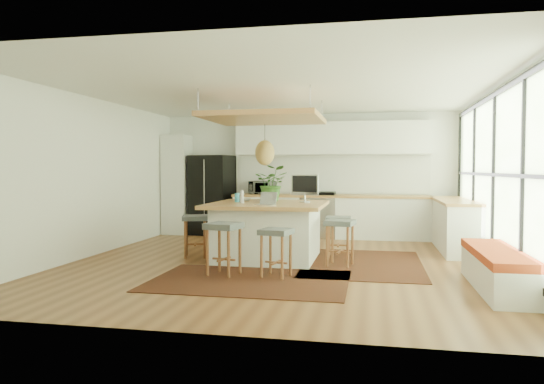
% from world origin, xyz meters
% --- Properties ---
extents(floor, '(7.00, 7.00, 0.00)m').
position_xyz_m(floor, '(0.00, 0.00, 0.00)').
color(floor, brown).
rests_on(floor, ground).
extents(ceiling, '(7.00, 7.00, 0.00)m').
position_xyz_m(ceiling, '(0.00, 0.00, 2.70)').
color(ceiling, white).
rests_on(ceiling, ground).
extents(wall_back, '(6.50, 0.00, 6.50)m').
position_xyz_m(wall_back, '(0.00, 3.50, 1.35)').
color(wall_back, white).
rests_on(wall_back, ground).
extents(wall_front, '(6.50, 0.00, 6.50)m').
position_xyz_m(wall_front, '(0.00, -3.50, 1.35)').
color(wall_front, white).
rests_on(wall_front, ground).
extents(wall_left, '(0.00, 7.00, 7.00)m').
position_xyz_m(wall_left, '(-3.25, 0.00, 1.35)').
color(wall_left, white).
rests_on(wall_left, ground).
extents(wall_right, '(0.00, 7.00, 7.00)m').
position_xyz_m(wall_right, '(3.25, 0.00, 1.35)').
color(wall_right, white).
rests_on(wall_right, ground).
extents(window_wall, '(0.10, 6.20, 2.60)m').
position_xyz_m(window_wall, '(3.22, 0.00, 1.40)').
color(window_wall, black).
rests_on(window_wall, wall_right).
extents(pantry, '(0.55, 0.60, 2.25)m').
position_xyz_m(pantry, '(-2.95, 3.18, 1.12)').
color(pantry, white).
rests_on(pantry, floor).
extents(back_counter_base, '(4.20, 0.60, 0.88)m').
position_xyz_m(back_counter_base, '(0.55, 3.18, 0.44)').
color(back_counter_base, white).
rests_on(back_counter_base, floor).
extents(back_counter_top, '(4.24, 0.64, 0.05)m').
position_xyz_m(back_counter_top, '(0.55, 3.18, 0.90)').
color(back_counter_top, '#AC733D').
rests_on(back_counter_top, back_counter_base).
extents(backsplash, '(4.20, 0.02, 0.80)m').
position_xyz_m(backsplash, '(0.55, 3.48, 1.35)').
color(backsplash, white).
rests_on(backsplash, wall_back).
extents(upper_cabinets, '(4.20, 0.34, 0.70)m').
position_xyz_m(upper_cabinets, '(0.55, 3.32, 2.15)').
color(upper_cabinets, white).
rests_on(upper_cabinets, wall_back).
extents(range, '(0.76, 0.62, 1.00)m').
position_xyz_m(range, '(0.30, 3.18, 0.50)').
color(range, '#A5A5AA').
rests_on(range, floor).
extents(right_counter_base, '(0.60, 2.50, 0.88)m').
position_xyz_m(right_counter_base, '(2.93, 2.00, 0.44)').
color(right_counter_base, white).
rests_on(right_counter_base, floor).
extents(right_counter_top, '(0.64, 2.54, 0.05)m').
position_xyz_m(right_counter_top, '(2.93, 2.00, 0.90)').
color(right_counter_top, '#AC733D').
rests_on(right_counter_top, right_counter_base).
extents(window_bench, '(0.52, 2.00, 0.50)m').
position_xyz_m(window_bench, '(2.95, -1.20, 0.25)').
color(window_bench, white).
rests_on(window_bench, floor).
extents(ceiling_panel, '(1.86, 1.86, 0.80)m').
position_xyz_m(ceiling_panel, '(-0.30, 0.40, 2.05)').
color(ceiling_panel, '#AC733D').
rests_on(ceiling_panel, ceiling).
extents(rug_near, '(2.60, 1.80, 0.01)m').
position_xyz_m(rug_near, '(-0.14, -1.31, 0.01)').
color(rug_near, black).
rests_on(rug_near, floor).
extents(rug_right, '(1.80, 2.60, 0.01)m').
position_xyz_m(rug_right, '(1.31, 0.21, 0.01)').
color(rug_right, black).
rests_on(rug_right, floor).
extents(fridge, '(1.00, 0.84, 1.79)m').
position_xyz_m(fridge, '(-2.12, 3.20, 0.93)').
color(fridge, black).
rests_on(fridge, floor).
extents(island, '(1.85, 1.85, 0.93)m').
position_xyz_m(island, '(-0.24, 0.34, 0.47)').
color(island, '#AC733D').
rests_on(island, floor).
extents(stool_near_left, '(0.52, 0.52, 0.74)m').
position_xyz_m(stool_near_left, '(-0.58, -1.04, 0.35)').
color(stool_near_left, '#494F51').
rests_on(stool_near_left, floor).
extents(stool_near_right, '(0.47, 0.47, 0.67)m').
position_xyz_m(stool_near_right, '(0.16, -1.04, 0.35)').
color(stool_near_right, '#494F51').
rests_on(stool_near_right, floor).
extents(stool_right_front, '(0.49, 0.49, 0.71)m').
position_xyz_m(stool_right_front, '(0.96, -0.02, 0.35)').
color(stool_right_front, '#494F51').
rests_on(stool_right_front, floor).
extents(stool_right_back, '(0.42, 0.42, 0.69)m').
position_xyz_m(stool_right_back, '(0.89, 0.67, 0.35)').
color(stool_right_back, '#494F51').
rests_on(stool_right_back, floor).
extents(stool_left_side, '(0.52, 0.52, 0.71)m').
position_xyz_m(stool_left_side, '(-1.48, 0.30, 0.35)').
color(stool_left_side, '#494F51').
rests_on(stool_left_side, floor).
extents(laptop, '(0.36, 0.38, 0.21)m').
position_xyz_m(laptop, '(-0.17, -0.18, 1.05)').
color(laptop, '#A5A5AA').
rests_on(laptop, island).
extents(monitor, '(0.54, 0.34, 0.47)m').
position_xyz_m(monitor, '(0.34, 0.58, 1.19)').
color(monitor, '#A5A5AA').
rests_on(monitor, island).
extents(microwave, '(0.58, 0.39, 0.36)m').
position_xyz_m(microwave, '(-0.95, 3.18, 1.10)').
color(microwave, '#A5A5AA').
rests_on(microwave, back_counter_top).
extents(island_plant, '(0.57, 0.63, 0.48)m').
position_xyz_m(island_plant, '(-0.26, 0.80, 1.17)').
color(island_plant, '#1E4C19').
rests_on(island_plant, island).
extents(island_bowl, '(0.22, 0.22, 0.05)m').
position_xyz_m(island_bowl, '(-0.73, 0.79, 0.95)').
color(island_bowl, silver).
rests_on(island_bowl, island).
extents(island_bottle_0, '(0.07, 0.07, 0.19)m').
position_xyz_m(island_bottle_0, '(-0.79, 0.44, 1.03)').
color(island_bottle_0, teal).
rests_on(island_bottle_0, island).
extents(island_bottle_1, '(0.07, 0.07, 0.19)m').
position_xyz_m(island_bottle_1, '(-0.64, 0.19, 1.03)').
color(island_bottle_1, silver).
rests_on(island_bottle_1, island).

